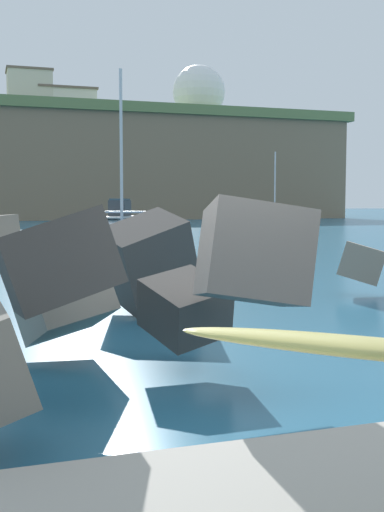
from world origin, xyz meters
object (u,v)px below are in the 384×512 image
object	(u,v)px
boat_near_centre	(272,221)
station_building_central	(30,93)
radar_dome	(199,96)
boat_mid_centre	(112,241)
boat_mid_left	(119,221)
station_building_east	(65,105)

from	to	relation	value
boat_near_centre	station_building_central	size ratio (longest dim) A/B	1.02
radar_dome	boat_mid_centre	bearing A→B (deg)	-111.28
boat_mid_centre	radar_dome	xyz separation A→B (m)	(29.84, 76.60, 19.26)
station_building_central	boat_mid_left	bearing A→B (deg)	-86.98
boat_near_centre	station_building_central	world-z (taller)	station_building_central
station_building_central	boat_mid_centre	bearing A→B (deg)	-91.52
radar_dome	station_building_central	bearing A→B (deg)	-158.24
boat_near_centre	boat_mid_centre	bearing A→B (deg)	-127.34
boat_near_centre	station_building_central	bearing A→B (deg)	112.17
boat_near_centre	boat_mid_left	bearing A→B (deg)	-159.60
boat_mid_left	station_building_east	world-z (taller)	station_building_east
radar_dome	station_building_central	size ratio (longest dim) A/B	1.77
radar_dome	station_building_central	world-z (taller)	radar_dome
boat_near_centre	station_building_east	bearing A→B (deg)	105.43
boat_mid_left	radar_dome	bearing A→B (deg)	66.02
boat_near_centre	station_building_east	size ratio (longest dim) A/B	0.78
boat_mid_centre	station_building_east	distance (m)	69.06
boat_mid_left	station_building_east	xyz separation A→B (m)	(2.52, 48.08, 15.06)
boat_mid_centre	radar_dome	size ratio (longest dim) A/B	0.66
boat_mid_left	radar_dome	xyz separation A→B (m)	(25.66, 57.68, 18.96)
boat_mid_centre	station_building_east	xyz separation A→B (m)	(6.70, 67.00, 15.36)
boat_near_centre	radar_dome	bearing A→B (deg)	77.78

